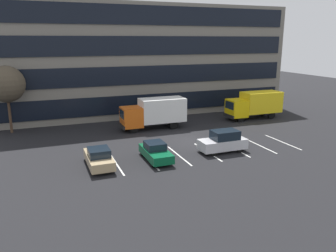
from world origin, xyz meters
TOP-DOWN VIEW (x-y plane):
  - ground_plane at (0.00, 0.00)m, footprint 120.00×120.00m
  - office_building at (0.00, 17.95)m, footprint 39.59×12.92m
  - lot_markings at (0.00, -3.39)m, footprint 16.94×5.40m
  - box_truck_yellow_all at (11.89, 6.40)m, footprint 7.37×2.44m
  - box_truck_orange at (-1.79, 6.22)m, footprint 7.44×2.46m
  - suv_silver at (1.39, -3.76)m, footprint 4.34×1.84m
  - sedan_forest at (-5.07, -3.64)m, footprint 1.78×4.25m
  - sedan_tan at (-9.82, -3.51)m, footprint 1.84×4.40m
  - bare_tree at (-17.00, 10.17)m, footprint 3.89×3.89m

SIDE VIEW (x-z plane):
  - ground_plane at x=0.00m, z-range 0.00..0.00m
  - lot_markings at x=0.00m, z-range 0.00..0.01m
  - sedan_forest at x=-5.07m, z-range -0.04..1.48m
  - sedan_tan at x=-9.82m, z-range -0.04..1.53m
  - suv_silver at x=1.39m, z-range -0.03..1.93m
  - box_truck_yellow_all at x=11.89m, z-range 0.21..3.63m
  - box_truck_orange at x=-1.79m, z-range 0.22..3.67m
  - bare_tree at x=-17.00m, z-range 1.68..8.97m
  - office_building at x=0.00m, z-range 0.00..14.40m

